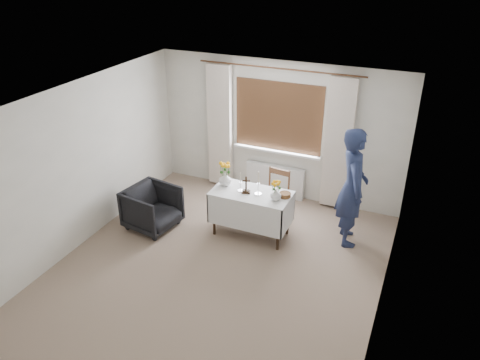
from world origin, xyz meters
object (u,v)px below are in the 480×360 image
object	(u,v)px
armchair	(152,208)
flower_vase_right	(276,195)
wooden_cross	(246,185)
wooden_chair	(274,197)
flower_vase_left	(225,179)
altar_table	(251,214)
person	(352,187)

from	to	relation	value
armchair	flower_vase_right	distance (m)	2.08
wooden_cross	flower_vase_right	xyz separation A→B (m)	(0.49, -0.03, -0.05)
wooden_chair	flower_vase_right	xyz separation A→B (m)	(0.23, -0.61, 0.40)
wooden_chair	armchair	bearing A→B (deg)	-143.98
wooden_chair	flower_vase_left	distance (m)	0.92
armchair	wooden_cross	world-z (taller)	wooden_cross
flower_vase_right	armchair	bearing A→B (deg)	-169.27
altar_table	flower_vase_right	distance (m)	0.63
wooden_chair	armchair	world-z (taller)	wooden_chair
altar_table	flower_vase_right	bearing A→B (deg)	-8.35
wooden_chair	wooden_cross	xyz separation A→B (m)	(-0.26, -0.58, 0.45)
altar_table	person	world-z (taller)	person
altar_table	person	xyz separation A→B (m)	(1.46, 0.45, 0.56)
armchair	wooden_chair	bearing A→B (deg)	-51.61
flower_vase_left	altar_table	bearing A→B (deg)	-8.31
armchair	person	world-z (taller)	person
altar_table	wooden_cross	size ratio (longest dim) A/B	4.43
wooden_chair	flower_vase_right	world-z (taller)	flower_vase_right
person	wooden_chair	bearing A→B (deg)	65.53
armchair	wooden_cross	bearing A→B (deg)	-65.89
person	altar_table	bearing A→B (deg)	87.11
wooden_chair	flower_vase_left	bearing A→B (deg)	-137.74
wooden_chair	flower_vase_right	size ratio (longest dim) A/B	5.09
armchair	flower_vase_right	world-z (taller)	flower_vase_right
altar_table	flower_vase_right	xyz separation A→B (m)	(0.42, -0.06, 0.47)
flower_vase_right	flower_vase_left	bearing A→B (deg)	171.67
altar_table	wooden_chair	world-z (taller)	wooden_chair
flower_vase_left	wooden_chair	bearing A→B (deg)	35.59
person	wooden_cross	world-z (taller)	person
armchair	flower_vase_left	distance (m)	1.30
altar_table	wooden_cross	xyz separation A→B (m)	(-0.07, -0.04, 0.52)
armchair	flower_vase_left	bearing A→B (deg)	-55.89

